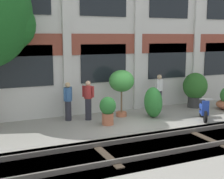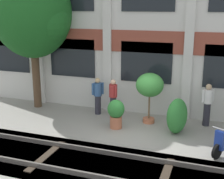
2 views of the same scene
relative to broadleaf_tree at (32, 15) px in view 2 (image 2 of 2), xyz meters
name	(u,v)px [view 2 (image 2 of 2)]	position (x,y,z in m)	size (l,w,h in m)	color
ground_plane	(127,137)	(4.90, -1.94, -4.15)	(80.00, 80.00, 0.00)	gray
apartment_facade	(149,21)	(4.90, 0.94, -0.25)	(17.33, 0.64, 7.83)	silver
rail_tracks	(106,171)	(4.90, -4.20, -4.28)	(24.97, 2.80, 0.43)	#4C473F
broadleaf_tree	(32,15)	(0.00, 0.00, 0.00)	(3.59, 3.42, 6.22)	#4C3826
potted_plant_ribbed_drum	(116,112)	(4.24, -1.28, -3.52)	(0.65, 0.65, 1.11)	#B76647
potted_plant_tall_urn	(150,86)	(5.30, -0.32, -2.65)	(1.09, 1.09, 2.02)	#B76647
resident_by_doorway	(113,98)	(3.79, -0.29, -3.26)	(0.41, 0.39, 1.65)	#282833
resident_watching_tracks	(98,95)	(3.01, -0.02, -3.30)	(0.44, 0.36, 1.60)	#282833
resident_near_plants	(207,103)	(7.49, 0.12, -3.25)	(0.44, 0.35, 1.67)	#282833
topiary_hedge	(177,116)	(6.49, -0.98, -3.50)	(1.15, 0.70, 1.30)	#2D7A33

